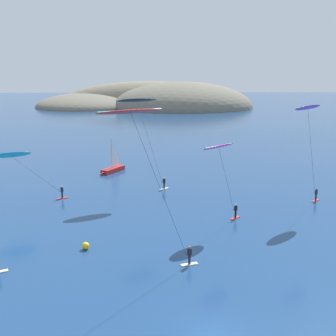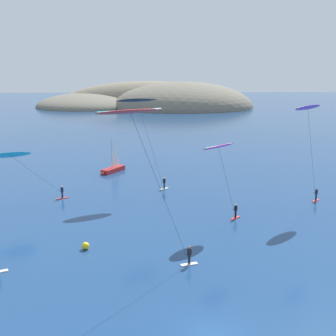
# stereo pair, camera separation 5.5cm
# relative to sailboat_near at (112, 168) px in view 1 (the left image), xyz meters

# --- Properties ---
(headland_island) EXTENTS (98.09, 62.88, 22.90)m
(headland_island) POSITION_rel_sailboat_near_xyz_m (8.12, 127.84, -0.64)
(headland_island) COLOR #7A705B
(headland_island) RESTS_ON ground
(sailboat_near) EXTENTS (4.00, 5.53, 5.70)m
(sailboat_near) POSITION_rel_sailboat_near_xyz_m (0.00, 0.00, 0.00)
(sailboat_near) COLOR #B22323
(sailboat_near) RESTS_ON ground
(kitesurfer_cyan) EXTENTS (8.69, 4.50, 6.82)m
(kitesurfer_cyan) POSITION_rel_sailboat_near_xyz_m (-10.19, -16.52, 5.22)
(kitesurfer_cyan) COLOR red
(kitesurfer_cyan) RESTS_ON ground
(kitesurfer_black) EXTENTS (7.19, 4.19, 12.82)m
(kitesurfer_black) POSITION_rel_sailboat_near_xyz_m (4.87, -11.99, 11.05)
(kitesurfer_black) COLOR silver
(kitesurfer_black) RESTS_ON ground
(kitesurfer_purple) EXTENTS (5.85, 5.16, 12.48)m
(kitesurfer_purple) POSITION_rel_sailboat_near_xyz_m (24.77, -18.96, 10.47)
(kitesurfer_purple) COLOR red
(kitesurfer_purple) RESTS_ON ground
(kitesurfer_red) EXTENTS (8.11, 5.04, 13.63)m
(kitesurfer_red) POSITION_rel_sailboat_near_xyz_m (5.25, -36.63, 11.67)
(kitesurfer_red) COLOR silver
(kitesurfer_red) RESTS_ON ground
(kitesurfer_magenta) EXTENTS (5.36, 4.96, 9.01)m
(kitesurfer_magenta) POSITION_rel_sailboat_near_xyz_m (13.49, -24.82, 7.33)
(kitesurfer_magenta) COLOR red
(kitesurfer_magenta) RESTS_ON ground
(marker_buoy) EXTENTS (0.70, 0.70, 0.70)m
(marker_buoy) POSITION_rel_sailboat_near_xyz_m (0.17, -30.55, -0.29)
(marker_buoy) COLOR yellow
(marker_buoy) RESTS_ON ground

